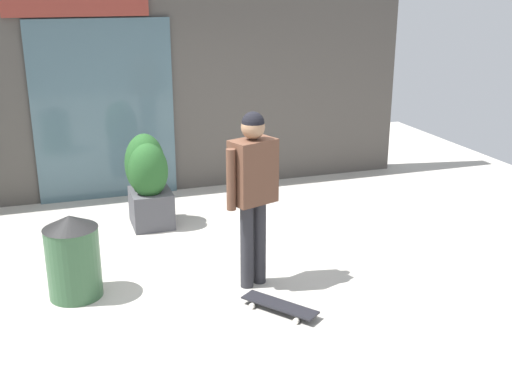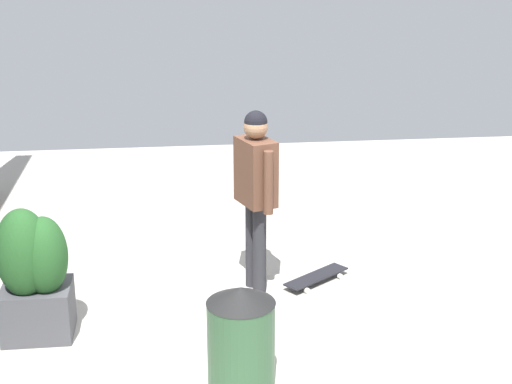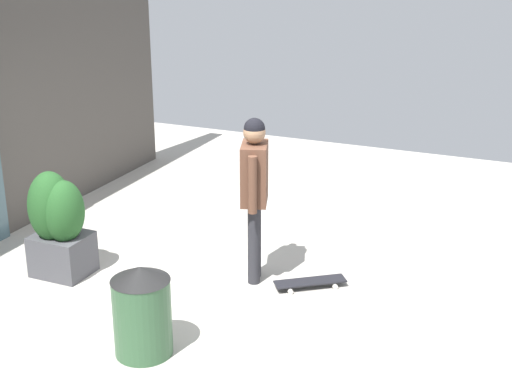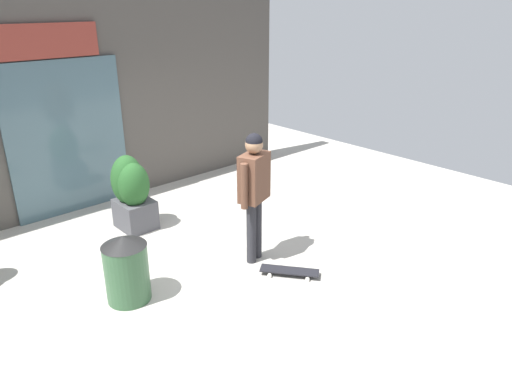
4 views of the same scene
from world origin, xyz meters
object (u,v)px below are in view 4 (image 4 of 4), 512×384
Objects in this scene: planter_box_left at (132,192)px; trash_bin at (126,268)px; skateboard at (289,271)px; skateboarder at (254,184)px.

planter_box_left is 1.40× the size of trash_bin.
trash_bin reaches higher than skateboard.
skateboard is at bearing -73.20° from planter_box_left.
skateboarder reaches higher than trash_bin.
skateboard is 2.74m from planter_box_left.
trash_bin is (-1.77, 0.92, 0.36)m from skateboard.
skateboard is (0.06, -0.61, -1.03)m from skateboarder.
skateboarder is 2.12× the size of trash_bin.
trash_bin is (-0.99, -1.64, -0.18)m from planter_box_left.
skateboarder is 1.87m from trash_bin.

